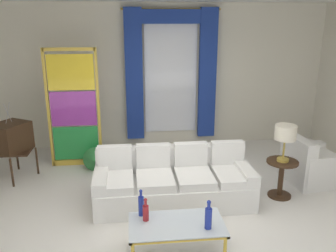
# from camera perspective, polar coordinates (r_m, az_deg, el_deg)

# --- Properties ---
(ground_plane) EXTENTS (16.00, 16.00, 0.00)m
(ground_plane) POSITION_cam_1_polar(r_m,az_deg,el_deg) (5.20, 0.97, -14.09)
(ground_plane) COLOR white
(wall_rear) EXTENTS (8.00, 0.12, 3.00)m
(wall_rear) POSITION_cam_1_polar(r_m,az_deg,el_deg) (7.59, -1.88, 8.00)
(wall_rear) COLOR silver
(wall_rear) RESTS_ON ground
(curtained_window) EXTENTS (2.00, 0.17, 2.70)m
(curtained_window) POSITION_cam_1_polar(r_m,az_deg,el_deg) (7.42, 0.51, 9.68)
(curtained_window) COLOR white
(curtained_window) RESTS_ON ground
(couch_white_long) EXTENTS (2.34, 0.93, 0.86)m
(couch_white_long) POSITION_cam_1_polar(r_m,az_deg,el_deg) (5.43, 0.85, -9.01)
(couch_white_long) COLOR white
(couch_white_long) RESTS_ON ground
(coffee_table) EXTENTS (1.11, 0.61, 0.41)m
(coffee_table) POSITION_cam_1_polar(r_m,az_deg,el_deg) (4.27, 1.38, -15.86)
(coffee_table) COLOR silver
(coffee_table) RESTS_ON ground
(bottle_blue_decanter) EXTENTS (0.08, 0.08, 0.35)m
(bottle_blue_decanter) POSITION_cam_1_polar(r_m,az_deg,el_deg) (4.11, 6.53, -14.37)
(bottle_blue_decanter) COLOR navy
(bottle_blue_decanter) RESTS_ON coffee_table
(bottle_crystal_tall) EXTENTS (0.07, 0.07, 0.29)m
(bottle_crystal_tall) POSITION_cam_1_polar(r_m,az_deg,el_deg) (4.25, -3.61, -13.62)
(bottle_crystal_tall) COLOR maroon
(bottle_crystal_tall) RESTS_ON coffee_table
(bottle_amber_squat) EXTENTS (0.07, 0.07, 0.34)m
(bottle_amber_squat) POSITION_cam_1_polar(r_m,az_deg,el_deg) (4.33, -4.36, -12.57)
(bottle_amber_squat) COLOR navy
(bottle_amber_squat) RESTS_ON coffee_table
(vintage_tv) EXTENTS (0.74, 0.76, 1.35)m
(vintage_tv) POSITION_cam_1_polar(r_m,az_deg,el_deg) (6.59, -23.99, -1.81)
(vintage_tv) COLOR #382314
(vintage_tv) RESTS_ON ground
(armchair_white) EXTENTS (0.90, 0.89, 0.80)m
(armchair_white) POSITION_cam_1_polar(r_m,az_deg,el_deg) (6.50, 21.90, -5.94)
(armchair_white) COLOR white
(armchair_white) RESTS_ON ground
(stained_glass_divider) EXTENTS (0.95, 0.05, 2.20)m
(stained_glass_divider) POSITION_cam_1_polar(r_m,az_deg,el_deg) (6.70, -14.95, 2.35)
(stained_glass_divider) COLOR gold
(stained_glass_divider) RESTS_ON ground
(peacock_figurine) EXTENTS (0.44, 0.60, 0.50)m
(peacock_figurine) POSITION_cam_1_polar(r_m,az_deg,el_deg) (6.56, -11.77, -5.48)
(peacock_figurine) COLOR beige
(peacock_figurine) RESTS_ON ground
(round_side_table) EXTENTS (0.48, 0.48, 0.59)m
(round_side_table) POSITION_cam_1_polar(r_m,az_deg,el_deg) (5.79, 17.78, -7.59)
(round_side_table) COLOR #382314
(round_side_table) RESTS_ON ground
(table_lamp_brass) EXTENTS (0.32, 0.32, 0.57)m
(table_lamp_brass) POSITION_cam_1_polar(r_m,az_deg,el_deg) (5.56, 18.40, -1.25)
(table_lamp_brass) COLOR #B29338
(table_lamp_brass) RESTS_ON round_side_table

